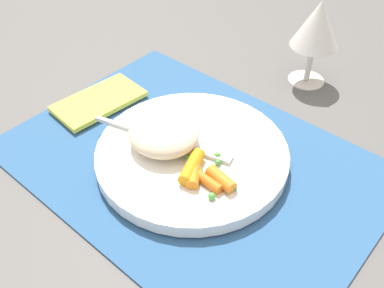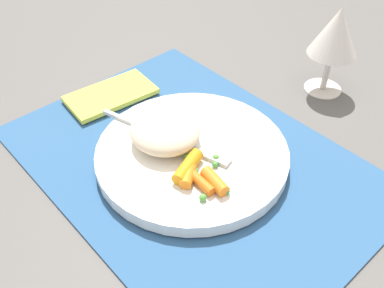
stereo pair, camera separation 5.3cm
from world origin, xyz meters
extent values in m
plane|color=#565451|center=(0.00, 0.00, 0.00)|extent=(2.40, 2.40, 0.00)
cube|color=#2D5684|center=(0.00, 0.00, 0.00)|extent=(0.50, 0.36, 0.01)
cylinder|color=white|center=(0.00, 0.00, 0.02)|extent=(0.26, 0.26, 0.02)
ellipsoid|color=beige|center=(-0.04, -0.02, 0.04)|extent=(0.10, 0.09, 0.04)
cylinder|color=orange|center=(0.03, -0.03, 0.03)|extent=(0.04, 0.05, 0.02)
cylinder|color=orange|center=(0.03, -0.03, 0.03)|extent=(0.04, 0.06, 0.02)
cylinder|color=orange|center=(0.07, -0.02, 0.03)|extent=(0.04, 0.02, 0.02)
cylinder|color=orange|center=(0.06, -0.04, 0.03)|extent=(0.05, 0.02, 0.01)
sphere|color=green|center=(0.04, -0.02, 0.03)|extent=(0.01, 0.01, 0.01)
sphere|color=#499B43|center=(0.04, 0.00, 0.03)|extent=(0.01, 0.01, 0.01)
sphere|color=#59A23D|center=(0.04, 0.01, 0.03)|extent=(0.01, 0.01, 0.01)
sphere|color=green|center=(0.05, -0.05, 0.03)|extent=(0.01, 0.01, 0.01)
sphere|color=#56A53F|center=(0.07, -0.05, 0.03)|extent=(0.01, 0.01, 0.01)
sphere|color=green|center=(0.04, -0.03, 0.03)|extent=(0.01, 0.01, 0.01)
sphere|color=#478F3C|center=(0.09, -0.02, 0.03)|extent=(0.01, 0.01, 0.01)
sphere|color=#53B235|center=(0.01, -0.02, 0.03)|extent=(0.01, 0.01, 0.01)
cube|color=silver|center=(0.03, 0.01, 0.03)|extent=(0.05, 0.03, 0.01)
cube|color=silver|center=(-0.07, -0.02, 0.03)|extent=(0.16, 0.05, 0.01)
cylinder|color=silver|center=(0.02, 0.28, 0.00)|extent=(0.06, 0.06, 0.00)
cylinder|color=silver|center=(0.02, 0.28, 0.04)|extent=(0.01, 0.01, 0.06)
cone|color=silver|center=(0.02, 0.28, 0.11)|extent=(0.08, 0.08, 0.08)
cube|color=#EAE54C|center=(-0.20, 0.00, 0.01)|extent=(0.09, 0.15, 0.01)
camera|label=1|loc=(0.28, -0.33, 0.43)|focal=40.93mm
camera|label=2|loc=(0.32, -0.29, 0.43)|focal=40.93mm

